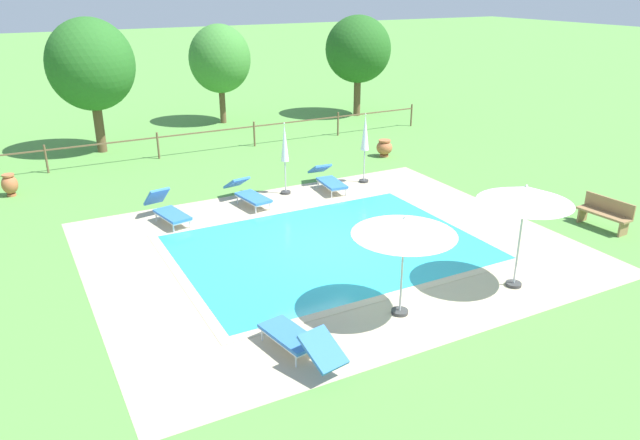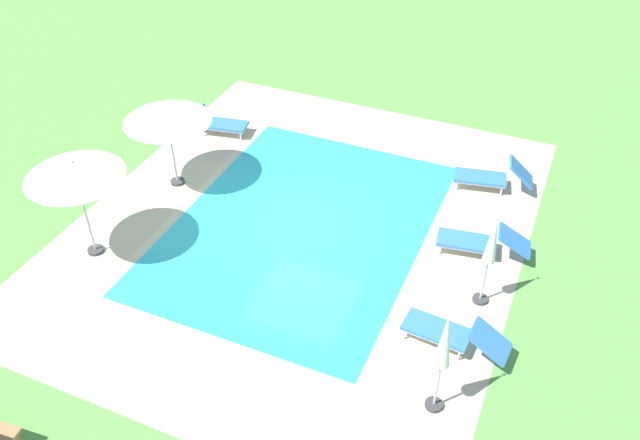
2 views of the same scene
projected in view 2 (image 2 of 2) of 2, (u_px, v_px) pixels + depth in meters
ground_plane at (302, 226)px, 15.78m from camera, size 160.00×160.00×0.00m
pool_deck_paving at (302, 226)px, 15.78m from camera, size 12.12×10.11×0.01m
swimming_pool_water at (302, 226)px, 15.78m from camera, size 7.67×5.66×0.01m
pool_coping_rim at (302, 225)px, 15.77m from camera, size 8.15×6.14×0.01m
sun_lounger_north_near_steps at (480, 241)px, 14.77m from camera, size 0.91×2.11×0.77m
sun_lounger_north_mid at (452, 333)px, 12.64m from camera, size 0.77×2.09×0.76m
sun_lounger_north_far at (492, 176)px, 16.73m from camera, size 0.97×2.02×0.91m
sun_lounger_north_end at (214, 122)px, 18.91m from camera, size 0.97×2.13×0.75m
patio_umbrella_open_foreground at (74, 170)px, 13.67m from camera, size 2.08×2.08×2.46m
patio_umbrella_open_by_bench at (167, 115)px, 15.94m from camera, size 2.14×2.14×2.21m
patio_umbrella_closed_row_west at (444, 346)px, 10.78m from camera, size 0.32×0.32×2.41m
patio_umbrella_closed_row_mid_west at (492, 244)px, 12.87m from camera, size 0.32×0.32×2.37m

